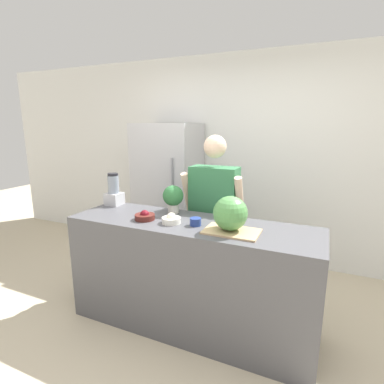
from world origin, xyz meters
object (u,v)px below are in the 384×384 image
Objects in this scene: refrigerator at (168,191)px; potted_plant at (173,197)px; watermelon at (230,213)px; person at (214,219)px; bowl_small_blue at (196,222)px; bowl_cream at (171,219)px; blender at (114,192)px; bowl_cherries at (145,216)px.

refrigerator reaches higher than potted_plant.
watermelon is 1.01× the size of potted_plant.
bowl_small_blue is at bearing -85.18° from person.
person is 10.73× the size of bowl_cream.
bowl_small_blue is at bearing 8.47° from bowl_cream.
person is at bearing 49.59° from potted_plant.
refrigerator is at bearing 132.99° from watermelon.
person is at bearing 120.17° from watermelon.
watermelon is at bearing 0.70° from bowl_cream.
blender is (-0.95, -0.31, 0.25)m from person.
blender is 0.67m from potted_plant.
bowl_cream is 1.70× the size of bowl_small_blue.
potted_plant is at bearing 64.29° from bowl_cherries.
watermelon reaches higher than bowl_cherries.
bowl_cream is at bearing -179.30° from watermelon.
bowl_cream is at bearing 1.41° from bowl_cherries.
watermelon is at bearing -4.72° from bowl_small_blue.
potted_plant is at bearing -59.34° from refrigerator.
refrigerator reaches higher than bowl_cream.
bowl_cherries is 0.66× the size of potted_plant.
bowl_cream is at bearing -60.50° from refrigerator.
blender is at bearing 178.85° from potted_plant.
watermelon is at bearing -59.83° from person.
refrigerator is at bearing 110.80° from bowl_cherries.
watermelon reaches higher than bowl_small_blue.
bowl_small_blue is at bearing -14.02° from blender.
person is 5.16× the size of blender.
bowl_cherries is at bearing -175.42° from bowl_small_blue.
bowl_cherries reaches higher than bowl_small_blue.
blender is at bearing 152.31° from bowl_cherries.
potted_plant is (-0.61, 0.26, 0.01)m from watermelon.
refrigerator is 11.44× the size of bowl_cream.
bowl_cherries is 1.10× the size of bowl_cream.
watermelon is at bearing -22.88° from potted_plant.
person is 18.25× the size of bowl_small_blue.
refrigerator reaches higher than person.
refrigerator is 6.80× the size of watermelon.
refrigerator reaches higher than bowl_small_blue.
blender reaches higher than potted_plant.
refrigerator reaches higher than watermelon.
refrigerator is 6.88× the size of potted_plant.
bowl_cream is at bearing -171.53° from bowl_small_blue.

